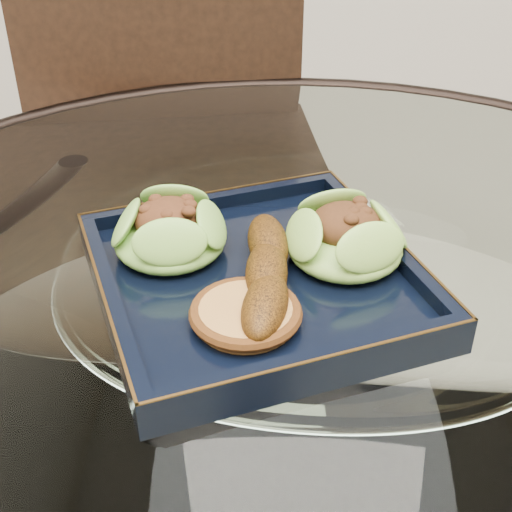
{
  "coord_description": "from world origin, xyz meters",
  "views": [
    {
      "loc": [
        -0.03,
        -0.5,
        1.15
      ],
      "look_at": [
        -0.05,
        0.02,
        0.8
      ],
      "focal_mm": 50.0,
      "sensor_mm": 36.0,
      "label": 1
    }
  ],
  "objects": [
    {
      "name": "dining_table",
      "position": [
        -0.0,
        -0.0,
        0.6
      ],
      "size": [
        1.13,
        1.13,
        0.77
      ],
      "color": "white",
      "rests_on": "ground"
    },
    {
      "name": "dining_chair",
      "position": [
        -0.19,
        0.42,
        0.57
      ],
      "size": [
        0.51,
        0.51,
        1.02
      ],
      "rotation": [
        0.0,
        0.0,
        0.15
      ],
      "color": "black",
      "rests_on": "ground"
    },
    {
      "name": "navy_plate",
      "position": [
        -0.05,
        0.02,
        0.77
      ],
      "size": [
        0.35,
        0.35,
        0.02
      ],
      "primitive_type": "cube",
      "rotation": [
        0.0,
        0.0,
        0.38
      ],
      "color": "black",
      "rests_on": "dining_table"
    },
    {
      "name": "lettuce_wrap_left",
      "position": [
        -0.13,
        0.05,
        0.8
      ],
      "size": [
        0.13,
        0.13,
        0.04
      ],
      "primitive_type": "ellipsoid",
      "rotation": [
        0.0,
        0.0,
        -0.36
      ],
      "color": "#559A2C",
      "rests_on": "navy_plate"
    },
    {
      "name": "lettuce_wrap_right",
      "position": [
        0.03,
        0.04,
        0.8
      ],
      "size": [
        0.11,
        0.11,
        0.04
      ],
      "primitive_type": "ellipsoid",
      "rotation": [
        0.0,
        0.0,
        -0.08
      ],
      "color": "#568C28",
      "rests_on": "navy_plate"
    },
    {
      "name": "roasted_plantain",
      "position": [
        -0.04,
        -0.0,
        0.8
      ],
      "size": [
        0.04,
        0.17,
        0.03
      ],
      "primitive_type": "ellipsoid",
      "rotation": [
        0.0,
        0.0,
        1.57
      ],
      "color": "#5B3309",
      "rests_on": "navy_plate"
    },
    {
      "name": "crumb_patty",
      "position": [
        -0.05,
        -0.05,
        0.79
      ],
      "size": [
        0.09,
        0.09,
        0.01
      ],
      "primitive_type": "cylinder",
      "rotation": [
        0.0,
        0.0,
        -0.1
      ],
      "color": "#BB873E",
      "rests_on": "navy_plate"
    }
  ]
}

